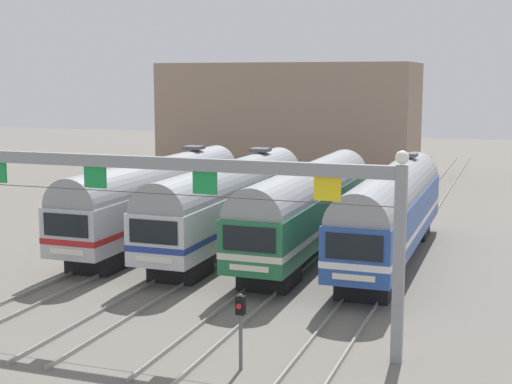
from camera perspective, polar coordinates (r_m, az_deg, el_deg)
ground_plane at (r=40.14m, az=0.92°, el=-4.56°), size 160.00×160.00×0.00m
track_bed at (r=56.20m, az=6.41°, el=-0.69°), size 14.59×70.00×0.15m
commuter_train_stainless at (r=42.10m, az=-7.55°, el=-0.28°), size 2.88×18.06×5.05m
commuter_train_silver at (r=40.34m, az=-2.01°, el=-0.60°), size 2.88×18.06×5.05m
commuter_train_green at (r=38.97m, az=3.97°, el=-0.95°), size 2.88×18.06×4.77m
commuter_train_blue at (r=38.07m, az=10.32°, el=-1.30°), size 2.88×18.06×5.05m
catenary_gantry at (r=26.91m, az=-8.19°, el=-0.10°), size 18.33×0.44×6.97m
yard_signal_mast at (r=23.87m, az=-1.19°, el=-9.54°), size 0.28×0.35×2.49m
maintenance_building at (r=72.29m, az=2.58°, el=5.61°), size 23.91×10.00×10.58m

